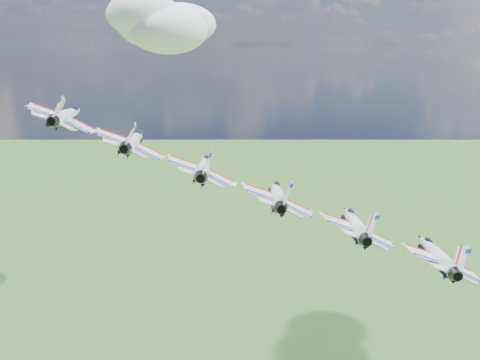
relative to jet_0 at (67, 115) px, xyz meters
name	(u,v)px	position (x,y,z in m)	size (l,w,h in m)	color
cloud_far	(166,22)	(87.60, 227.80, 23.87)	(69.16, 54.34, 27.17)	white
jet_0	(67,115)	(0.00, 0.00, 0.00)	(10.58, 15.67, 4.68)	white
jet_1	(134,140)	(8.72, -7.28, -3.52)	(10.58, 15.67, 4.68)	silver
jet_2	(204,166)	(17.45, -14.57, -7.03)	(10.58, 15.67, 4.68)	silver
jet_3	(277,194)	(26.17, -21.85, -10.55)	(10.58, 15.67, 4.68)	silver
jet_4	(354,223)	(34.89, -29.13, -14.06)	(10.58, 15.67, 4.68)	white
jet_5	(436,254)	(43.61, -36.42, -17.58)	(10.58, 15.67, 4.68)	white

